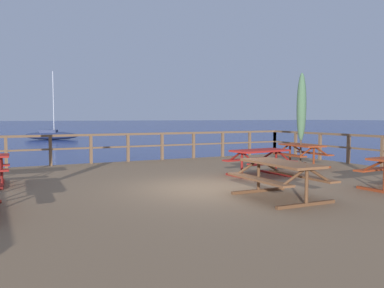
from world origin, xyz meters
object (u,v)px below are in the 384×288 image
at_px(picnic_table_back_right, 281,172).
at_px(sailboat_distant, 51,135).
at_px(picnic_table_back_left, 301,151).
at_px(patio_umbrella_short_mid, 301,107).
at_px(picnic_table_front_right, 260,157).

distance_m(picnic_table_back_right, sailboat_distant, 40.86).
relative_size(picnic_table_back_left, sailboat_distant, 0.22).
xyz_separation_m(picnic_table_back_left, picnic_table_back_right, (-4.10, -3.85, 0.01)).
bearing_deg(picnic_table_back_right, patio_umbrella_short_mid, 43.45).
distance_m(picnic_table_front_right, sailboat_distant, 38.12).
height_order(picnic_table_back_left, sailboat_distant, sailboat_distant).
distance_m(picnic_table_back_left, picnic_table_back_right, 5.62).
distance_m(picnic_table_back_left, sailboat_distant, 37.15).
height_order(picnic_table_front_right, sailboat_distant, sailboat_distant).
xyz_separation_m(picnic_table_back_left, patio_umbrella_short_mid, (-0.08, -0.04, 1.48)).
bearing_deg(picnic_table_front_right, picnic_table_back_right, -118.74).
height_order(patio_umbrella_short_mid, sailboat_distant, sailboat_distant).
relative_size(picnic_table_back_left, patio_umbrella_short_mid, 0.54).
bearing_deg(sailboat_distant, picnic_table_back_left, -84.87).
relative_size(picnic_table_front_right, sailboat_distant, 0.23).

